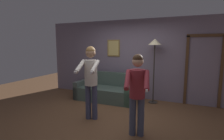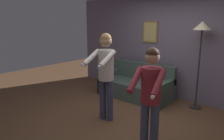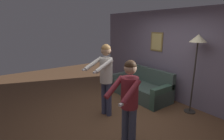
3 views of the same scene
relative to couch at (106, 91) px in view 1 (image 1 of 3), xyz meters
name	(u,v)px [view 1 (image 1 of 3)]	position (x,y,z in m)	size (l,w,h in m)	color
ground_plane	(110,118)	(0.73, -1.31, -0.28)	(12.00, 12.00, 0.00)	brown
back_wall_assembly	(134,59)	(0.76, 0.62, 1.02)	(6.40, 0.10, 2.60)	slate
couch	(106,91)	(0.00, 0.00, 0.00)	(1.91, 0.86, 0.87)	#43544C
torchiere_lamp	(155,48)	(1.47, 0.30, 1.41)	(0.39, 0.39, 1.96)	#332D28
person_standing_left	(91,76)	(0.34, -1.52, 0.79)	(0.54, 0.75, 1.74)	#3D4261
person_standing_right	(137,88)	(1.54, -1.84, 0.68)	(0.52, 0.62, 1.61)	#444C66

